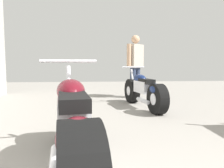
# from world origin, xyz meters

# --- Properties ---
(ground_plane) EXTENTS (15.05, 15.05, 0.00)m
(ground_plane) POSITION_xyz_m (0.00, 3.13, 0.00)
(ground_plane) COLOR gray
(motorcycle_maroon_cruiser) EXTENTS (0.65, 2.04, 0.95)m
(motorcycle_maroon_cruiser) POSITION_xyz_m (-0.72, 1.61, 0.39)
(motorcycle_maroon_cruiser) COLOR black
(motorcycle_maroon_cruiser) RESTS_ON ground_plane
(motorcycle_black_naked) EXTENTS (0.64, 1.77, 0.83)m
(motorcycle_black_naked) POSITION_xyz_m (0.46, 4.25, 0.35)
(motorcycle_black_naked) COLOR black
(motorcycle_black_naked) RESTS_ON ground_plane
(mechanic_in_blue) EXTENTS (0.54, 0.53, 1.62)m
(mechanic_in_blue) POSITION_xyz_m (0.53, 5.62, 0.92)
(mechanic_in_blue) COLOR #2D3851
(mechanic_in_blue) RESTS_ON ground_plane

